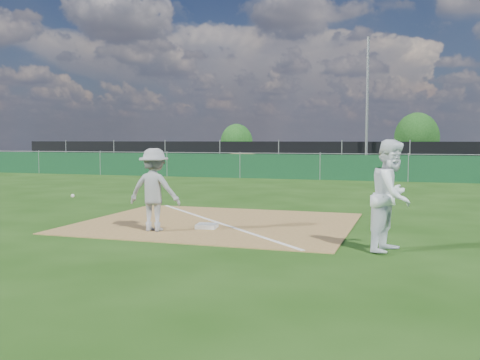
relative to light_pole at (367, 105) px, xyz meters
name	(u,v)px	position (x,y,z in m)	size (l,w,h in m)	color
ground	(298,189)	(-1.50, -12.70, -4.00)	(90.00, 90.00, 0.00)	#1A400D
infield_dirt	(217,223)	(-1.50, -21.70, -3.99)	(6.00, 5.00, 0.02)	olive
foul_line	(217,222)	(-1.50, -21.70, -3.98)	(0.08, 7.00, 0.01)	white
green_fence	(320,167)	(-1.50, -7.70, -3.40)	(44.00, 0.05, 1.20)	#103C20
dirt_mound	(242,163)	(-6.50, -4.20, -3.42)	(3.38, 2.60, 1.17)	olive
black_fence	(342,156)	(-1.50, 0.30, -3.10)	(46.00, 0.04, 1.80)	black
parking_lot	(351,167)	(-1.50, 5.30, -4.00)	(46.00, 9.00, 0.01)	black
light_pole	(367,105)	(0.00, 0.00, 0.00)	(0.16, 0.16, 8.00)	slate
first_base	(207,226)	(-1.44, -22.49, -3.94)	(0.42, 0.42, 0.09)	silver
play_at_first	(154,190)	(-2.34, -23.13, -3.13)	(2.70, 0.68, 1.70)	#A3A3A5
runner	(392,196)	(2.38, -23.65, -3.05)	(0.92, 0.72, 1.90)	white
car_left	(267,156)	(-7.47, 4.65, -3.30)	(1.62, 4.04, 1.38)	#AAACB2
car_mid	(357,156)	(-1.05, 5.48, -3.20)	(1.66, 4.77, 1.57)	black
car_right	(433,159)	(3.93, 4.89, -3.35)	(1.79, 4.40, 1.28)	black
tree_left	(237,142)	(-11.91, 11.07, -2.31)	(2.78, 2.78, 3.29)	#382316
tree_mid	(417,138)	(2.92, 10.64, -1.93)	(3.39, 3.39, 4.02)	#382316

